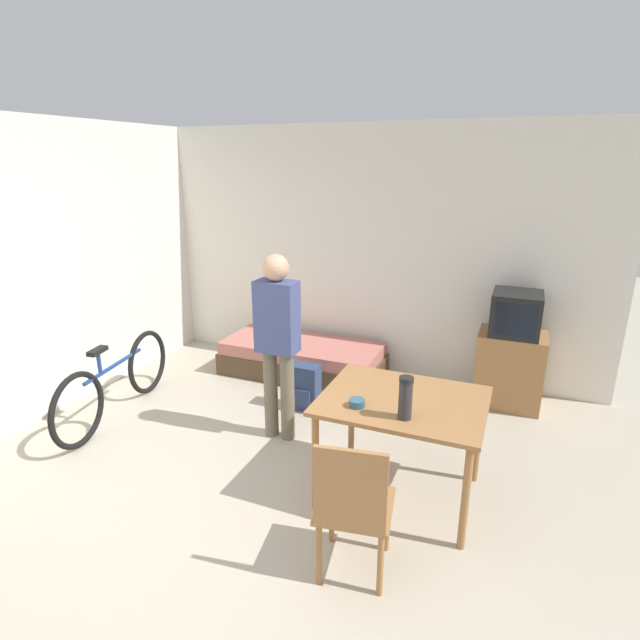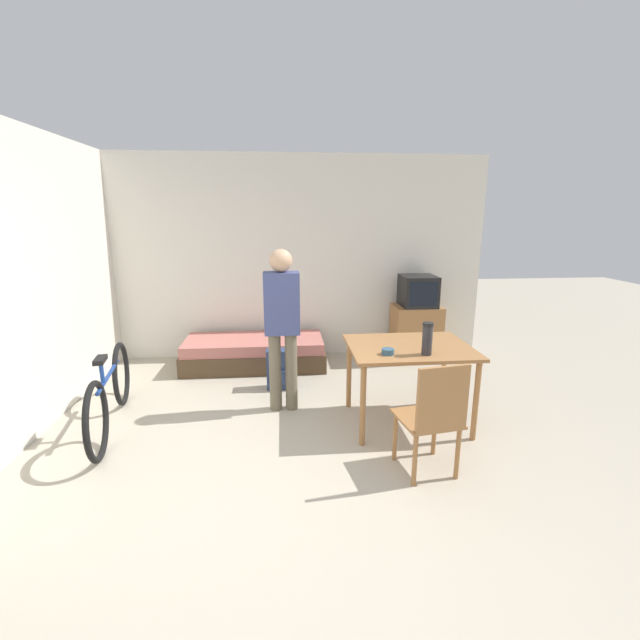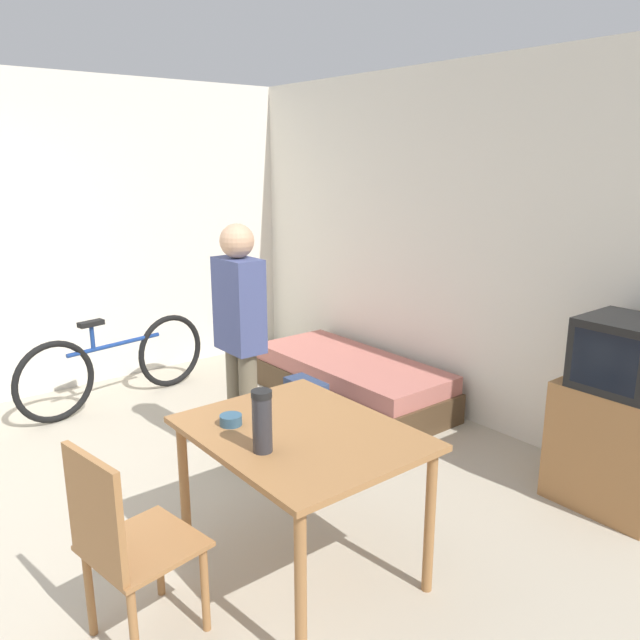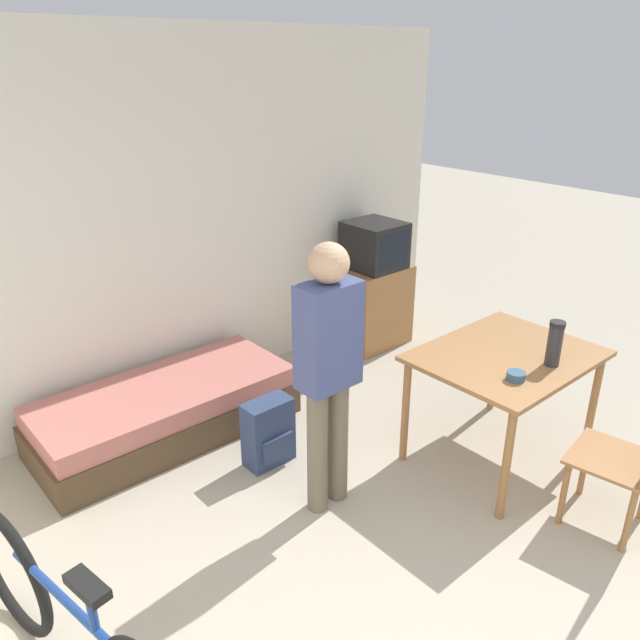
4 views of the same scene
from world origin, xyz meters
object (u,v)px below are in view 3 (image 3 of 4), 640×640
Objects in this scene: dining_table at (301,448)px; person_standing at (240,329)px; tv at (615,421)px; wooden_chair at (121,539)px; backpack at (306,410)px; bicycle at (116,364)px; thermos_flask at (262,418)px; mate_bowl at (231,420)px; daybed at (351,380)px.

dining_table is 0.69× the size of person_standing.
wooden_chair is at bearing -104.80° from tv.
dining_table is at bearing 85.92° from wooden_chair.
dining_table is 1.57m from backpack.
tv is 0.67× the size of bicycle.
tv is 2.17m from thermos_flask.
tv is 1.03× the size of dining_table.
bicycle is at bearing 159.47° from wooden_chair.
thermos_flask is (1.23, -0.65, -0.02)m from person_standing.
mate_bowl is (-0.26, -0.23, 0.12)m from dining_table.
wooden_chair is 1.72m from person_standing.
wooden_chair is 0.54× the size of bicycle.
bicycle is (-1.21, -1.54, 0.15)m from daybed.
thermos_flask reaches higher than backpack.
dining_table is 0.37m from thermos_flask.
daybed is 1.05× the size of bicycle.
mate_bowl is (-0.90, -2.03, 0.26)m from tv.
mate_bowl is (-0.33, 0.03, -0.13)m from thermos_flask.
dining_table is at bearing 41.11° from mate_bowl.
thermos_flask is at bearing -5.99° from mate_bowl.
tv is 2.33m from person_standing.
bicycle is 6.05× the size of thermos_flask.
tv is 1.92m from dining_table.
thermos_flask is (0.07, -0.26, 0.25)m from dining_table.
wooden_chair reaches higher than daybed.
bicycle is (-2.74, 0.13, -0.33)m from dining_table.
tv reaches higher than thermos_flask.
bicycle is at bearing 172.02° from thermos_flask.
person_standing reaches higher than thermos_flask.
daybed is 1.62× the size of dining_table.
tv is at bearing 26.23° from bicycle.
tv reaches higher than dining_table.
backpack is (-0.93, 1.16, -0.56)m from mate_bowl.
tv is at bearing 3.26° from daybed.
mate_bowl is (2.48, -0.36, 0.45)m from bicycle.
mate_bowl is at bearing -51.40° from backpack.
backpack reaches higher than daybed.
bicycle reaches higher than daybed.
backpack is at bearing 141.75° from dining_table.
dining_table is 10.31× the size of mate_bowl.
tv is 1.25× the size of wooden_chair.
mate_bowl reaches higher than daybed.
wooden_chair is 8.52× the size of mate_bowl.
wooden_chair is 3.24× the size of thermos_flask.
wooden_chair is at bearing -58.09° from backpack.
wooden_chair is at bearing -72.98° from mate_bowl.
daybed is 2.96m from wooden_chair.
daybed is 2.62m from thermos_flask.
daybed is at bearing 119.91° from wooden_chair.
wooden_chair is 2.14m from backpack.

